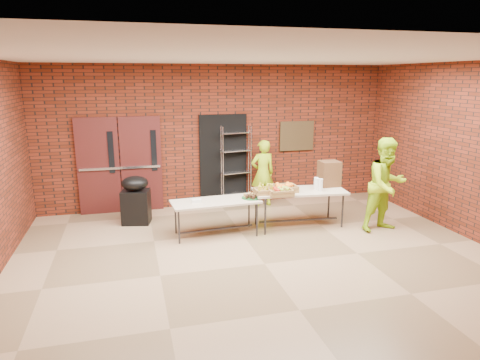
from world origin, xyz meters
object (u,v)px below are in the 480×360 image
table_left (216,204)px  table_right (299,193)px  wire_rack (236,166)px  volunteer_woman (263,173)px  covered_grill (136,200)px  coffee_dispenser (329,174)px  volunteer_man (387,185)px

table_left → table_right: 1.71m
wire_rack → table_left: wire_rack is taller
table_left → volunteer_woman: 2.17m
table_right → covered_grill: covered_grill is taller
table_right → coffee_dispenser: bearing=19.8°
wire_rack → covered_grill: size_ratio=1.87×
table_right → coffee_dispenser: size_ratio=3.65×
volunteer_man → table_left: bearing=161.1°
table_left → coffee_dispenser: size_ratio=3.26×
table_left → volunteer_woman: (1.44, 1.62, 0.15)m
wire_rack → volunteer_man: (2.36, -2.40, -0.02)m
coffee_dispenser → covered_grill: 3.97m
covered_grill → volunteer_woman: volunteer_woman is taller
table_left → volunteer_man: (3.22, -0.56, 0.29)m
wire_rack → covered_grill: wire_rack is taller
coffee_dispenser → volunteer_man: size_ratio=0.28×
wire_rack → table_left: (-0.86, -1.84, -0.31)m
table_right → volunteer_man: bearing=-16.7°
coffee_dispenser → table_right: bearing=-166.2°
coffee_dispenser → volunteer_woman: volunteer_woman is taller
covered_grill → volunteer_woman: bearing=22.9°
volunteer_man → wire_rack: bearing=125.6°
wire_rack → coffee_dispenser: 2.23m
table_left → volunteer_man: size_ratio=0.92×
wire_rack → volunteer_man: bearing=-55.6°
table_right → volunteer_woman: bearing=105.9°
coffee_dispenser → covered_grill: (-3.85, 0.84, -0.51)m
volunteer_woman → wire_rack: bearing=-24.1°
wire_rack → coffee_dispenser: wire_rack is taller
table_right → volunteer_man: size_ratio=1.03×
covered_grill → table_left: bearing=-24.7°
volunteer_woman → volunteer_man: (1.79, -2.18, 0.14)m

